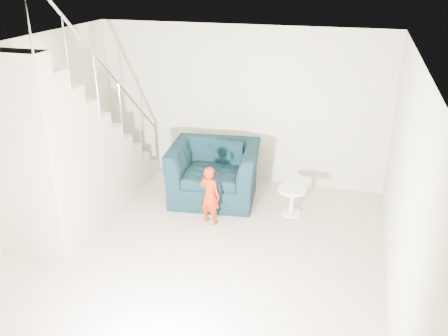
# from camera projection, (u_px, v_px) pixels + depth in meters

# --- Properties ---
(floor) EXTENTS (5.50, 5.50, 0.00)m
(floor) POSITION_uv_depth(u_px,v_px,m) (188.00, 261.00, 6.24)
(floor) COLOR tan
(floor) RESTS_ON ground
(ceiling) EXTENTS (5.50, 5.50, 0.00)m
(ceiling) POSITION_uv_depth(u_px,v_px,m) (180.00, 53.00, 5.16)
(ceiling) COLOR silver
(ceiling) RESTS_ON back_wall
(back_wall) EXTENTS (5.00, 0.00, 5.00)m
(back_wall) POSITION_uv_depth(u_px,v_px,m) (240.00, 106.00, 8.12)
(back_wall) COLOR #BEB59B
(back_wall) RESTS_ON floor
(front_wall) EXTENTS (5.00, 0.00, 5.00)m
(front_wall) POSITION_uv_depth(u_px,v_px,m) (46.00, 319.00, 3.27)
(front_wall) COLOR #BEB59B
(front_wall) RESTS_ON floor
(left_wall) EXTENTS (0.00, 5.50, 5.50)m
(left_wall) POSITION_uv_depth(u_px,v_px,m) (9.00, 146.00, 6.33)
(left_wall) COLOR #BEB59B
(left_wall) RESTS_ON floor
(right_wall) EXTENTS (0.00, 5.50, 5.50)m
(right_wall) POSITION_uv_depth(u_px,v_px,m) (404.00, 192.00, 5.07)
(right_wall) COLOR #BEB59B
(right_wall) RESTS_ON floor
(armchair) EXTENTS (1.54, 1.38, 0.91)m
(armchair) POSITION_uv_depth(u_px,v_px,m) (214.00, 172.00, 7.75)
(armchair) COLOR black
(armchair) RESTS_ON floor
(toddler) EXTENTS (0.38, 0.31, 0.91)m
(toddler) POSITION_uv_depth(u_px,v_px,m) (210.00, 195.00, 6.98)
(toddler) COLOR #A02705
(toddler) RESTS_ON floor
(side_table) EXTENTS (0.44, 0.44, 0.44)m
(side_table) POSITION_uv_depth(u_px,v_px,m) (292.00, 197.00, 7.28)
(side_table) COLOR silver
(side_table) RESTS_ON floor
(staircase) EXTENTS (1.02, 3.03, 3.62)m
(staircase) POSITION_uv_depth(u_px,v_px,m) (69.00, 163.00, 6.85)
(staircase) COLOR #ADA089
(staircase) RESTS_ON floor
(cushion) EXTENTS (0.46, 0.22, 0.46)m
(cushion) POSITION_uv_depth(u_px,v_px,m) (230.00, 154.00, 7.83)
(cushion) COLOR black
(cushion) RESTS_ON armchair
(throw) EXTENTS (0.05, 0.47, 0.52)m
(throw) POSITION_uv_depth(u_px,v_px,m) (176.00, 164.00, 7.76)
(throw) COLOR black
(throw) RESTS_ON armchair
(phone) EXTENTS (0.04, 0.05, 0.10)m
(phone) POSITION_uv_depth(u_px,v_px,m) (217.00, 176.00, 6.78)
(phone) COLOR black
(phone) RESTS_ON toddler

